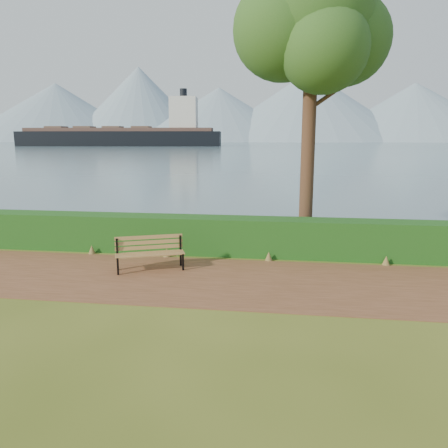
# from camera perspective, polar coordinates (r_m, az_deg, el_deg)

# --- Properties ---
(ground) EXTENTS (140.00, 140.00, 0.00)m
(ground) POSITION_cam_1_polar(r_m,az_deg,el_deg) (9.58, -4.36, -7.76)
(ground) COLOR #445317
(ground) RESTS_ON ground
(path) EXTENTS (40.00, 3.40, 0.01)m
(path) POSITION_cam_1_polar(r_m,az_deg,el_deg) (9.85, -3.98, -7.18)
(path) COLOR brown
(path) RESTS_ON ground
(hedge) EXTENTS (32.00, 0.85, 1.00)m
(hedge) POSITION_cam_1_polar(r_m,az_deg,el_deg) (11.90, -1.71, -1.47)
(hedge) COLOR #134313
(hedge) RESTS_ON ground
(water) EXTENTS (700.00, 510.00, 0.00)m
(water) POSITION_cam_1_polar(r_m,az_deg,el_deg) (268.87, 7.80, 10.39)
(water) COLOR #435D6D
(water) RESTS_ON ground
(mountains) EXTENTS (585.00, 190.00, 70.00)m
(mountains) POSITION_cam_1_polar(r_m,az_deg,el_deg) (415.77, 6.76, 14.46)
(mountains) COLOR gray
(mountains) RESTS_ON ground
(bench) EXTENTS (1.67, 1.03, 0.81)m
(bench) POSITION_cam_1_polar(r_m,az_deg,el_deg) (10.57, -9.68, -3.44)
(bench) COLOR black
(bench) RESTS_ON ground
(tree) EXTENTS (4.19, 3.44, 8.17)m
(tree) POSITION_cam_1_polar(r_m,az_deg,el_deg) (12.84, 11.45, 24.33)
(tree) COLOR #3C2418
(tree) RESTS_ON ground
(cargo_ship) EXTENTS (80.29, 20.67, 24.11)m
(cargo_ship) POSITION_cam_1_polar(r_m,az_deg,el_deg) (179.92, -12.51, 11.04)
(cargo_ship) COLOR black
(cargo_ship) RESTS_ON ground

